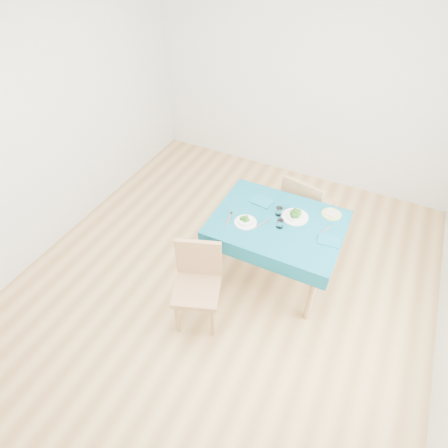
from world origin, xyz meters
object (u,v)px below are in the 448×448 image
at_px(chair_near, 196,285).
at_px(bowl_near, 246,220).
at_px(side_plate, 331,214).
at_px(chair_far, 309,195).
at_px(table, 274,250).
at_px(bowl_far, 295,214).

height_order(chair_near, bowl_near, chair_near).
height_order(bowl_near, side_plate, bowl_near).
distance_m(chair_near, chair_far, 1.64).
xyz_separation_m(table, chair_far, (0.10, 0.75, 0.19)).
height_order(chair_far, bowl_far, chair_far).
relative_size(chair_far, side_plate, 6.17).
bearing_deg(chair_far, side_plate, 137.53).
bearing_deg(table, side_plate, 37.02).
bearing_deg(bowl_near, side_plate, 34.27).
xyz_separation_m(chair_far, side_plate, (0.32, -0.44, 0.19)).
bearing_deg(bowl_far, chair_far, 91.91).
bearing_deg(side_plate, chair_far, 125.86).
distance_m(chair_far, side_plate, 0.57).
xyz_separation_m(chair_far, bowl_near, (-0.36, -0.90, 0.22)).
height_order(table, chair_near, chair_near).
relative_size(chair_near, bowl_far, 4.04).
bearing_deg(table, bowl_far, 45.53).
relative_size(bowl_near, side_plate, 1.12).
bearing_deg(side_plate, chair_near, -127.30).
xyz_separation_m(bowl_far, side_plate, (0.30, 0.19, -0.03)).
distance_m(chair_near, side_plate, 1.42).
bearing_deg(chair_near, side_plate, 32.85).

